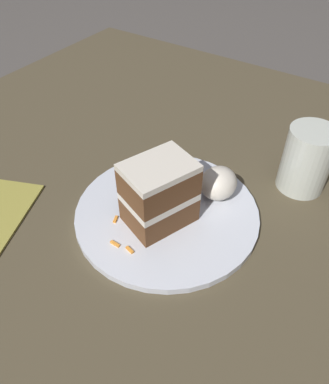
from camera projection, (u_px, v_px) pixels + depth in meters
name	position (u px, v px, depth m)	size (l,w,h in m)	color
ground_plane	(153.00, 241.00, 0.55)	(6.00, 6.00, 0.00)	#4C4742
dining_table	(153.00, 236.00, 0.54)	(1.17, 1.14, 0.02)	#4C422D
plate	(164.00, 212.00, 0.55)	(0.27, 0.27, 0.01)	silver
cake_slice	(161.00, 195.00, 0.50)	(0.11, 0.10, 0.10)	brown
cream_dollop	(219.00, 183.00, 0.55)	(0.06, 0.05, 0.05)	silver
orange_garnish	(177.00, 171.00, 0.61)	(0.07, 0.07, 0.01)	orange
carrot_shreds_scatter	(147.00, 207.00, 0.55)	(0.15, 0.09, 0.00)	orange
drinking_glass	(306.00, 163.00, 0.57)	(0.07, 0.07, 0.10)	beige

